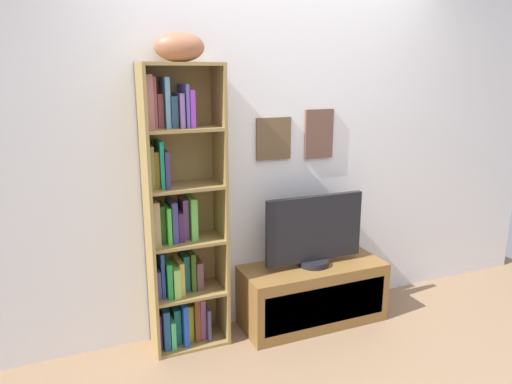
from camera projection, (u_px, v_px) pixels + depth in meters
name	position (u px, v px, depth m)	size (l,w,h in m)	color
back_wall	(275.00, 144.00, 3.32)	(4.80, 0.08, 2.58)	silver
bookshelf	(178.00, 225.00, 3.03)	(0.49, 0.28, 1.84)	olive
football	(179.00, 47.00, 2.75)	(0.29, 0.17, 0.17)	#91573D
tv_stand	(313.00, 293.00, 3.45)	(1.04, 0.41, 0.44)	brown
television	(314.00, 232.00, 3.33)	(0.74, 0.22, 0.51)	black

